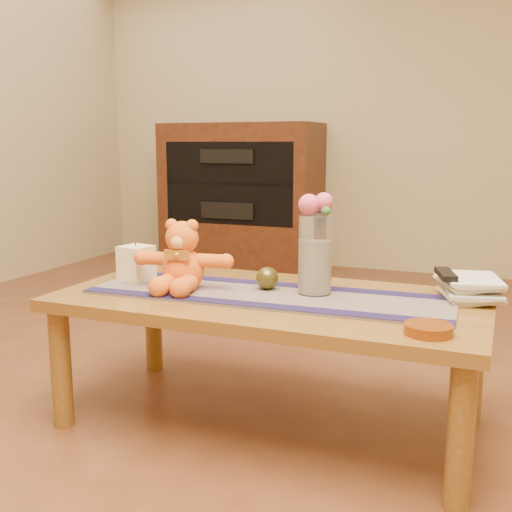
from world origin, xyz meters
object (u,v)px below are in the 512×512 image
at_px(bronze_ball, 267,278).
at_px(pillar_candle, 136,263).
at_px(teddy_bear, 183,256).
at_px(glass_vase, 315,255).
at_px(tv_remote, 446,274).
at_px(amber_dish, 429,329).
at_px(book_bottom, 444,296).

bearing_deg(bronze_ball, pillar_candle, -175.59).
height_order(teddy_bear, glass_vase, glass_vase).
bearing_deg(pillar_candle, tv_remote, 8.06).
relative_size(pillar_candle, bronze_ball, 1.61).
bearing_deg(amber_dish, tv_remote, 89.67).
xyz_separation_m(teddy_bear, tv_remote, (0.85, 0.20, -0.04)).
relative_size(bronze_ball, tv_remote, 0.48).
xyz_separation_m(pillar_candle, tv_remote, (1.07, 0.15, 0.02)).
xyz_separation_m(bronze_ball, book_bottom, (0.57, 0.12, -0.04)).
distance_m(teddy_bear, book_bottom, 0.88).
bearing_deg(glass_vase, book_bottom, 16.12).
bearing_deg(tv_remote, glass_vase, 178.39).
bearing_deg(book_bottom, teddy_bear, 174.73).
bearing_deg(tv_remote, amber_dish, -106.70).
height_order(glass_vase, tv_remote, glass_vase).
relative_size(glass_vase, tv_remote, 1.62).
relative_size(pillar_candle, tv_remote, 0.77).
relative_size(bronze_ball, amber_dish, 0.60).
distance_m(bronze_ball, amber_dish, 0.64).
xyz_separation_m(bronze_ball, tv_remote, (0.57, 0.11, 0.04)).
xyz_separation_m(teddy_bear, pillar_candle, (-0.22, 0.05, -0.05)).
height_order(glass_vase, bronze_ball, glass_vase).
distance_m(teddy_bear, bronze_ball, 0.30).
distance_m(bronze_ball, book_bottom, 0.58).
relative_size(teddy_bear, bronze_ball, 4.30).
relative_size(tv_remote, amber_dish, 1.25).
xyz_separation_m(pillar_candle, glass_vase, (0.66, 0.04, 0.07)).
distance_m(glass_vase, amber_dish, 0.51).
xyz_separation_m(tv_remote, amber_dish, (-0.00, -0.40, -0.07)).
bearing_deg(bronze_ball, glass_vase, 2.21).
bearing_deg(amber_dish, pillar_candle, 167.13).
relative_size(bronze_ball, book_bottom, 0.35).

